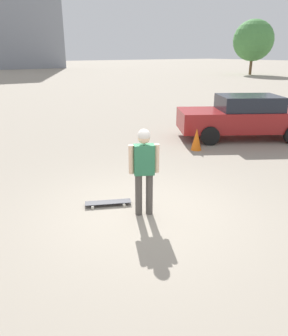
# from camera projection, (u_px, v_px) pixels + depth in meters

# --- Properties ---
(ground_plane) EXTENTS (220.00, 220.00, 0.00)m
(ground_plane) POSITION_uv_depth(u_px,v_px,m) (144.00, 214.00, 6.26)
(ground_plane) COLOR gray
(person) EXTENTS (0.34, 0.51, 1.65)m
(person) POSITION_uv_depth(u_px,v_px,m) (144.00, 164.00, 5.92)
(person) COLOR #4C4742
(person) RESTS_ON ground_plane
(skateboard) EXTENTS (0.57, 0.92, 0.07)m
(skateboard) POSITION_uv_depth(u_px,v_px,m) (108.00, 202.00, 6.59)
(skateboard) COLOR #232328
(skateboard) RESTS_ON ground_plane
(car_parked_near) EXTENTS (3.81, 4.80, 1.50)m
(car_parked_near) POSITION_uv_depth(u_px,v_px,m) (245.00, 117.00, 11.52)
(car_parked_near) COLOR maroon
(car_parked_near) RESTS_ON ground_plane
(tree_distant) EXTENTS (5.24, 5.24, 6.97)m
(tree_distant) POSITION_uv_depth(u_px,v_px,m) (253.00, 40.00, 42.95)
(tree_distant) COLOR brown
(tree_distant) RESTS_ON ground_plane
(traffic_cone) EXTENTS (0.33, 0.33, 0.69)m
(traffic_cone) POSITION_uv_depth(u_px,v_px,m) (196.00, 139.00, 10.22)
(traffic_cone) COLOR orange
(traffic_cone) RESTS_ON ground_plane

